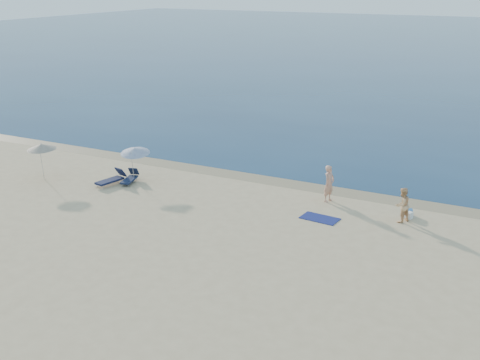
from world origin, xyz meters
name	(u,v)px	position (x,y,z in m)	size (l,w,h in m)	color
sea	(476,45)	(0.00, 100.00, 0.00)	(240.00, 160.00, 0.01)	#0B2545
wet_sand_strip	(300,185)	(0.00, 19.40, 0.00)	(240.00, 1.60, 0.00)	#847254
person_left	(329,184)	(2.25, 17.67, 0.96)	(0.70, 0.46, 1.92)	tan
person_right	(402,205)	(6.22, 16.62, 0.84)	(0.82, 0.64, 1.68)	tan
beach_towel	(320,218)	(2.68, 15.22, 0.01)	(1.79, 1.00, 0.03)	#101752
white_bag	(408,215)	(6.43, 17.19, 0.17)	(0.39, 0.33, 0.33)	white
blue_cooler	(407,212)	(6.33, 17.51, 0.17)	(0.47, 0.34, 0.34)	#1B5292
umbrella_near	(135,151)	(-8.45, 15.74, 1.82)	(2.13, 2.15, 2.13)	silver
umbrella_far	(41,147)	(-13.44, 13.72, 1.92)	(1.83, 1.84, 2.17)	silver
lounger_left	(130,178)	(-8.67, 15.42, 0.26)	(0.93, 1.70, 0.71)	#141E39
lounger_right	(112,179)	(-9.41, 14.72, 0.30)	(0.97, 1.92, 0.81)	#141A37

